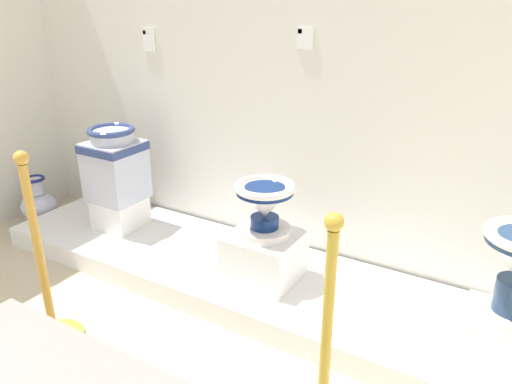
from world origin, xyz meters
name	(u,v)px	position (x,y,z in m)	size (l,w,h in m)	color
wall_back	(311,26)	(2.18, 2.90, 1.44)	(4.57, 0.06, 2.88)	silver
display_platform	(268,284)	(2.18, 2.46, 0.07)	(3.59, 0.79, 0.13)	white
plinth_block_rightmost	(120,212)	(1.02, 2.48, 0.23)	(0.29, 0.28, 0.20)	white
antique_toilet_rightmost	(115,162)	(1.02, 2.48, 0.58)	(0.33, 0.32, 0.48)	silver
plinth_block_tall_cobalt	(264,256)	(2.18, 2.42, 0.26)	(0.37, 0.36, 0.26)	white
antique_toilet_tall_cobalt	(265,203)	(2.18, 2.42, 0.58)	(0.32, 0.32, 0.29)	white
plinth_block_broad_patterned	(505,335)	(3.38, 2.42, 0.22)	(0.36, 0.31, 0.17)	white
info_placard_first	(149,39)	(1.04, 2.86, 1.32)	(0.10, 0.01, 0.15)	white
info_placard_second	(305,38)	(2.17, 2.86, 1.38)	(0.10, 0.01, 0.11)	white
decorative_vase_corner	(38,204)	(0.24, 2.41, 0.15)	(0.26, 0.26, 0.36)	navy
stanchion_post_near_left	(47,295)	(1.48, 1.56, 0.27)	(0.28, 0.28, 0.98)	gold
stanchion_post_near_right	(324,381)	(2.84, 1.71, 0.27)	(0.26, 0.26, 0.95)	gold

